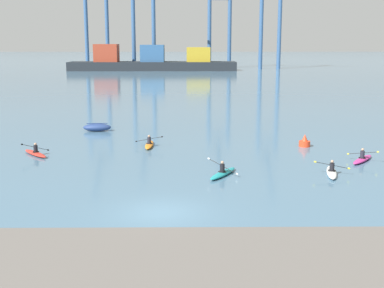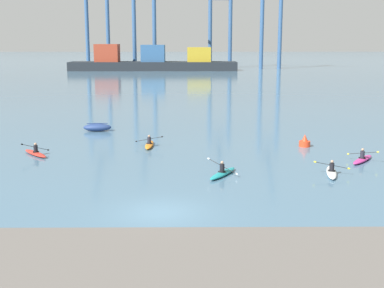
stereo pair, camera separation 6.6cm
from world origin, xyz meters
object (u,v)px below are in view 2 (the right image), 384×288
gantry_crane_east_mid (220,12)px  kayak_white (331,172)px  kayak_magenta (362,159)px  kayak_red (35,153)px  gantry_crane_west (96,4)px  container_barge (152,62)px  kayak_teal (223,173)px  kayak_orange (149,144)px  channel_buoy (305,142)px  gantry_crane_east (272,7)px  gantry_crane_west_mid (144,13)px  capsized_dinghy (97,127)px

gantry_crane_east_mid → kayak_white: (-1.07, -131.28, -17.17)m
kayak_magenta → gantry_crane_east_mid: bearing=90.9°
kayak_red → gantry_crane_west: bearing=97.6°
kayak_white → container_barge: bearing=99.3°
kayak_teal → kayak_orange: (-5.28, 9.14, 0.00)m
gantry_crane_east_mid → channel_buoy: (-0.80, -122.50, -16.98)m
gantry_crane_east → kayak_white: (-16.11, -126.00, -18.09)m
gantry_crane_east → kayak_red: gantry_crane_east is taller
kayak_teal → kayak_white: bearing=1.7°
gantry_crane_west → gantry_crane_east_mid: gantry_crane_west is taller
channel_buoy → kayak_magenta: 5.97m
gantry_crane_east_mid → channel_buoy: gantry_crane_east_mid is taller
gantry_crane_west_mid → kayak_red: 120.74m
kayak_magenta → kayak_white: (-3.18, -3.57, -0.00)m
gantry_crane_west_mid → capsized_dinghy: (4.48, -109.22, -16.35)m
gantry_crane_west → channel_buoy: size_ratio=39.49×
gantry_crane_west → gantry_crane_west_mid: bearing=-27.4°
channel_buoy → kayak_teal: bearing=-128.7°
gantry_crane_east_mid → gantry_crane_east: 15.97m
gantry_crane_west → gantry_crane_west_mid: (15.42, -7.98, -2.94)m
container_barge → gantry_crane_west: size_ratio=1.22×
capsized_dinghy → gantry_crane_west: bearing=99.6°
container_barge → kayak_red: size_ratio=16.11×
gantry_crane_west_mid → gantry_crane_east_mid: bearing=14.3°
channel_buoy → gantry_crane_east: bearing=82.3°
gantry_crane_west_mid → container_barge: bearing=-67.6°
gantry_crane_west → kayak_white: size_ratio=11.45×
gantry_crane_west_mid → kayak_red: size_ratio=10.75×
gantry_crane_east_mid → channel_buoy: 123.67m
capsized_dinghy → kayak_white: size_ratio=0.77×
container_barge → gantry_crane_east_mid: (20.47, 12.46, 14.82)m
channel_buoy → kayak_magenta: bearing=-60.8°
capsized_dinghy → kayak_magenta: kayak_magenta is taller
gantry_crane_west → capsized_dinghy: gantry_crane_west is taller
gantry_crane_west_mid → gantry_crane_east_mid: gantry_crane_east_mid is taller
kayak_red → kayak_orange: (8.22, 3.15, -0.00)m
kayak_magenta → kayak_white: bearing=-131.7°
container_barge → kayak_white: 120.41m
gantry_crane_west_mid → capsized_dinghy: bearing=-87.6°
gantry_crane_east → kayak_magenta: gantry_crane_east is taller
gantry_crane_east_mid → channel_buoy: bearing=-90.4°
container_barge → kayak_magenta: bearing=-78.9°
gantry_crane_west_mid → kayak_magenta: bearing=-78.3°
kayak_white → gantry_crane_west_mid: bearing=100.0°
container_barge → kayak_magenta: (22.58, -115.24, -2.35)m
kayak_teal → kayak_orange: size_ratio=0.96×
capsized_dinghy → kayak_magenta: bearing=-31.2°
gantry_crane_west → kayak_red: (17.10, -127.58, -19.46)m
kayak_red → gantry_crane_west_mid: bearing=90.8°
kayak_red → kayak_white: kayak_red is taller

